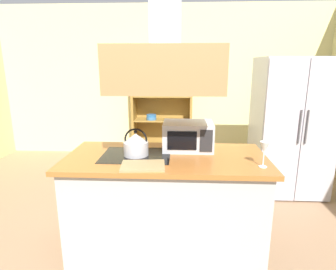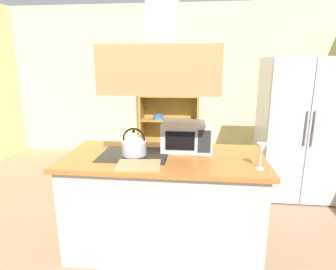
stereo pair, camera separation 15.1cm
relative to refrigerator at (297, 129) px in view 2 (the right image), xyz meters
name	(u,v)px [view 2 (the right image)]	position (x,y,z in m)	size (l,w,h in m)	color
ground_plane	(138,249)	(-1.78, -1.40, -0.88)	(7.80, 7.80, 0.00)	#917054
wall_back	(170,82)	(-1.78, 1.60, 0.47)	(6.00, 0.12, 2.70)	beige
kitchen_island	(164,202)	(-1.55, -1.31, -0.43)	(1.76, 0.85, 0.90)	#ADAEA9
range_hood	(163,55)	(-1.55, -1.31, 0.87)	(0.90, 0.70, 1.24)	#B97647
refrigerator	(297,129)	(0.00, 0.00, 0.00)	(0.90, 0.77, 1.77)	#AFB5BC
dish_cabinet	(170,116)	(-1.77, 1.39, -0.12)	(1.07, 0.40, 1.74)	olive
kettle	(134,144)	(-1.81, -1.31, 0.12)	(0.22, 0.22, 0.24)	#AFB1B9
cutting_board	(139,165)	(-1.71, -1.59, 0.03)	(0.34, 0.24, 0.02)	tan
microwave	(187,136)	(-1.35, -1.10, 0.15)	(0.46, 0.35, 0.26)	#B7BABF
wine_glass_on_counter	(261,150)	(-0.78, -1.54, 0.17)	(0.08, 0.08, 0.21)	silver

